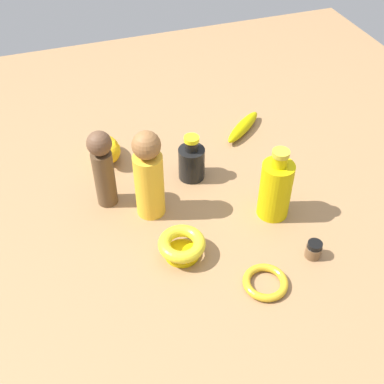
{
  "coord_description": "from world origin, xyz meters",
  "views": [
    {
      "loc": [
        -0.29,
        -0.85,
        0.88
      ],
      "look_at": [
        0.0,
        0.0,
        0.05
      ],
      "focal_mm": 45.96,
      "sensor_mm": 36.0,
      "label": 1
    }
  ],
  "objects": [
    {
      "name": "ground",
      "position": [
        0.0,
        0.0,
        0.0
      ],
      "size": [
        2.0,
        2.0,
        0.0
      ],
      "primitive_type": "plane",
      "color": "#936D47"
    },
    {
      "name": "person_figure_child",
      "position": [
        -0.2,
        0.09,
        0.11
      ],
      "size": [
        0.06,
        0.06,
        0.22
      ],
      "color": "brown",
      "rests_on": "ground"
    },
    {
      "name": "bangle",
      "position": [
        0.07,
        -0.29,
        0.01
      ],
      "size": [
        0.1,
        0.1,
        0.02
      ],
      "primitive_type": "torus",
      "color": "gold",
      "rests_on": "ground"
    },
    {
      "name": "nail_polish_jar",
      "position": [
        0.21,
        -0.25,
        0.02
      ],
      "size": [
        0.04,
        0.04,
        0.04
      ],
      "color": "brown",
      "rests_on": "ground"
    },
    {
      "name": "cat_figurine",
      "position": [
        -0.16,
        0.25,
        0.04
      ],
      "size": [
        0.06,
        0.15,
        0.09
      ],
      "color": "#EBB011",
      "rests_on": "ground"
    },
    {
      "name": "bottle_short",
      "position": [
        0.04,
        0.11,
        0.05
      ],
      "size": [
        0.07,
        0.07,
        0.13
      ],
      "color": "black",
      "rests_on": "ground"
    },
    {
      "name": "banana",
      "position": [
        0.25,
        0.26,
        0.02
      ],
      "size": [
        0.16,
        0.14,
        0.04
      ],
      "primitive_type": "ellipsoid",
      "rotation": [
        0.0,
        0.0,
        0.69
      ],
      "color": "#B9AD05",
      "rests_on": "ground"
    },
    {
      "name": "person_figure_adult",
      "position": [
        -0.1,
        0.02,
        0.12
      ],
      "size": [
        0.09,
        0.09,
        0.24
      ],
      "color": "gold",
      "rests_on": "ground"
    },
    {
      "name": "bottle_tall",
      "position": [
        0.18,
        -0.09,
        0.08
      ],
      "size": [
        0.08,
        0.08,
        0.2
      ],
      "color": "#C8B307",
      "rests_on": "ground"
    },
    {
      "name": "bowl",
      "position": [
        -0.07,
        -0.14,
        0.03
      ],
      "size": [
        0.11,
        0.11,
        0.05
      ],
      "color": "#D9B90A",
      "rests_on": "ground"
    }
  ]
}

